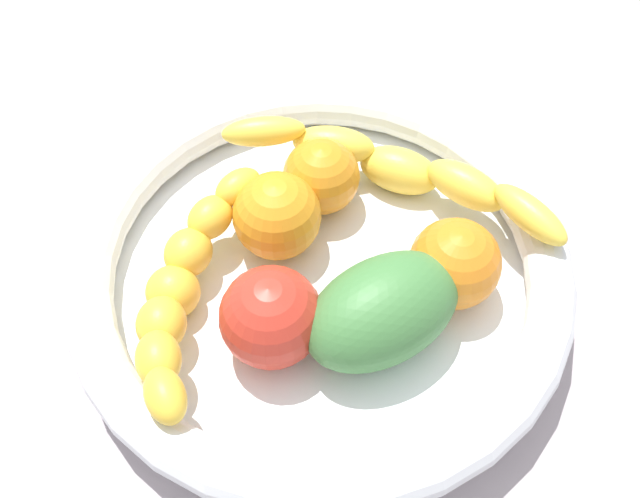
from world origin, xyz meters
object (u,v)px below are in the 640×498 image
Objects in this scene: orange_mid_right at (455,264)px; tomato_red at (271,317)px; mango_green at (383,311)px; banana_draped_left at (183,286)px; fruit_bowl at (320,268)px; banana_draped_right at (396,168)px; orange_mid_left at (321,176)px; orange_front at (277,216)px.

tomato_red is at bearing -82.82° from orange_mid_right.
banana_draped_left is at bearing -111.57° from mango_green.
fruit_bowl is 9.75cm from banana_draped_right.
tomato_red reaches higher than orange_mid_left.
banana_draped_left is 1.73× the size of mango_green.
mango_green is at bearing 68.43° from banana_draped_left.
orange_mid_right is (9.38, 1.38, 0.15)cm from banana_draped_right.
banana_draped_right is 2.03× the size of mango_green.
orange_mid_right is at bearing 8.39° from banana_draped_right.
tomato_red reaches higher than banana_draped_left.
orange_mid_left is 0.87× the size of tomato_red.
orange_front is at bearing -150.30° from mango_green.
mango_green reaches higher than banana_draped_right.
banana_draped_left is 13.29cm from mango_green.
orange_mid_right is 6.33cm from mango_green.
mango_green is at bearing 6.07° from orange_mid_left.
banana_draped_right is 12.78cm from mango_green.
orange_front is at bearing -50.43° from orange_mid_left.
mango_green is (12.45, 1.32, 0.43)cm from orange_mid_left.
orange_mid_right reaches higher than fruit_bowl.
banana_draped_right is at bearing 160.00° from mango_green.
banana_draped_right is (-7.12, 16.72, 0.10)cm from banana_draped_left.
tomato_red is at bearing -12.44° from orange_front.
banana_draped_left is at bearing -66.93° from banana_draped_right.
tomato_red is (8.19, -1.81, 0.17)cm from orange_front.
orange_mid_right is 12.91cm from tomato_red.
mango_green reaches higher than fruit_bowl.
orange_mid_right is at bearing 114.57° from mango_green.
orange_mid_left is at bearing 129.57° from orange_front.
orange_mid_right is (6.57, 11.00, -0.04)cm from orange_front.
orange_mid_left is 12.79cm from tomato_red.
banana_draped_right is (-6.17, 7.21, 2.24)cm from fruit_bowl.
fruit_bowl is at bearing -12.97° from orange_mid_left.
orange_mid_left is (-3.24, 3.93, -0.28)cm from orange_front.
fruit_bowl is 7.11cm from orange_mid_left.
fruit_bowl is 9.48cm from orange_mid_right.
orange_front is 0.58× the size of mango_green.
orange_front is at bearing -144.41° from fruit_bowl.
fruit_bowl is at bearing 138.89° from tomato_red.
fruit_bowl is at bearing -110.48° from orange_mid_right.
orange_mid_left reaches higher than banana_draped_right.
orange_mid_right is (3.21, 8.60, 2.40)cm from fruit_bowl.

